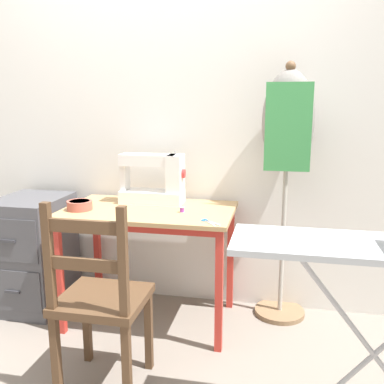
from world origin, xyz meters
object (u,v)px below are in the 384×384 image
thread_spool_near_machine (182,210)px  wooden_chair (100,301)px  sewing_machine (156,180)px  scissors (208,221)px  fabric_bowl (80,205)px  dress_form (287,137)px  filing_cabinet (34,252)px  ironing_board (383,258)px

thread_spool_near_machine → wooden_chair: wooden_chair is taller
sewing_machine → scissors: 0.56m
sewing_machine → fabric_bowl: bearing=-146.3°
fabric_bowl → thread_spool_near_machine: (0.61, 0.07, -0.01)m
dress_form → thread_spool_near_machine: bearing=-154.6°
fabric_bowl → scissors: 0.80m
fabric_bowl → wooden_chair: (0.37, -0.57, -0.31)m
sewing_machine → thread_spool_near_machine: size_ratio=12.90×
sewing_machine → wooden_chair: (-0.03, -0.84, -0.42)m
sewing_machine → wooden_chair: size_ratio=0.44×
sewing_machine → filing_cabinet: (-0.82, -0.12, -0.50)m
thread_spool_near_machine → ironing_board: size_ratio=0.03×
fabric_bowl → dress_form: 1.31m
sewing_machine → dress_form: (0.80, 0.08, 0.28)m
fabric_bowl → scissors: size_ratio=1.24×
filing_cabinet → dress_form: size_ratio=0.47×
sewing_machine → ironing_board: 1.51m
thread_spool_near_machine → ironing_board: bearing=-40.1°
thread_spool_near_machine → wooden_chair: size_ratio=0.03×
sewing_machine → thread_spool_near_machine: sewing_machine is taller
fabric_bowl → scissors: bearing=-7.6°
scissors → thread_spool_near_machine: thread_spool_near_machine is taller
sewing_machine → thread_spool_near_machine: 0.32m
thread_spool_near_machine → filing_cabinet: 1.10m
fabric_bowl → filing_cabinet: 0.59m
fabric_bowl → scissors: (0.79, -0.11, -0.03)m
fabric_bowl → thread_spool_near_machine: 0.61m
thread_spool_near_machine → dress_form: size_ratio=0.02×
fabric_bowl → dress_form: dress_form is taller
wooden_chair → dress_form: size_ratio=0.59×
scissors → wooden_chair: bearing=-132.3°
sewing_machine → filing_cabinet: bearing=-172.0°
dress_form → ironing_board: dress_form is taller
filing_cabinet → ironing_board: (1.96, -0.86, 0.43)m
sewing_machine → wooden_chair: sewing_machine is taller
wooden_chair → filing_cabinet: wooden_chair is taller
wooden_chair → filing_cabinet: (-0.79, 0.72, -0.08)m
scissors → ironing_board: bearing=-39.2°
wooden_chair → ironing_board: wooden_chair is taller
scissors → thread_spool_near_machine: size_ratio=3.77×
filing_cabinet → dress_form: dress_form is taller
scissors → wooden_chair: wooden_chair is taller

